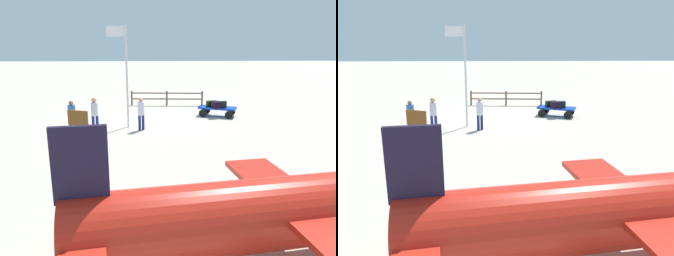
% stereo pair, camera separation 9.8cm
% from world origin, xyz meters
% --- Properties ---
extents(ground_plane, '(120.00, 120.00, 0.00)m').
position_xyz_m(ground_plane, '(0.00, 0.00, 0.00)').
color(ground_plane, '#B5AB99').
extents(luggage_cart, '(2.36, 1.74, 0.56)m').
position_xyz_m(luggage_cart, '(-3.73, -0.84, 0.42)').
color(luggage_cart, '#0A36AD').
rests_on(luggage_cart, ground).
extents(suitcase_tan, '(0.53, 0.35, 0.38)m').
position_xyz_m(suitcase_tan, '(-3.95, -0.59, 0.75)').
color(suitcase_tan, black).
rests_on(suitcase_tan, luggage_cart).
extents(suitcase_olive, '(0.54, 0.41, 0.27)m').
position_xyz_m(suitcase_olive, '(-3.65, -0.65, 0.69)').
color(suitcase_olive, '#483327').
rests_on(suitcase_olive, luggage_cart).
extents(suitcase_navy, '(0.71, 0.50, 0.33)m').
position_xyz_m(suitcase_navy, '(-3.47, -1.02, 0.72)').
color(suitcase_navy, black).
rests_on(suitcase_navy, luggage_cart).
extents(suitcase_grey, '(0.53, 0.41, 0.38)m').
position_xyz_m(suitcase_grey, '(-3.65, -0.45, 0.75)').
color(suitcase_grey, black).
rests_on(suitcase_grey, luggage_cart).
extents(worker_lead, '(0.46, 0.46, 1.64)m').
position_xyz_m(worker_lead, '(0.62, 2.15, 0.94)').
color(worker_lead, navy).
rests_on(worker_lead, ground).
extents(worker_trailing, '(0.34, 0.34, 1.64)m').
position_xyz_m(worker_trailing, '(3.82, 2.89, 0.96)').
color(worker_trailing, navy).
rests_on(worker_trailing, ground).
extents(worker_supervisor, '(0.46, 0.46, 1.70)m').
position_xyz_m(worker_supervisor, '(2.85, 2.40, 1.00)').
color(worker_supervisor, navy).
rests_on(worker_supervisor, ground).
extents(airplane_near, '(9.53, 4.80, 2.99)m').
position_xyz_m(airplane_near, '(-2.99, 12.38, 1.13)').
color(airplane_near, red).
rests_on(airplane_near, ground).
extents(flagpole, '(0.97, 0.12, 5.11)m').
position_xyz_m(flagpole, '(1.42, 1.47, 2.99)').
color(flagpole, silver).
rests_on(flagpole, ground).
extents(signboard, '(0.94, 0.42, 1.44)m').
position_xyz_m(signboard, '(3.25, 4.20, 0.97)').
color(signboard, '#4C3319').
rests_on(signboard, ground).
extents(wooden_fence, '(4.97, 0.48, 1.01)m').
position_xyz_m(wooden_fence, '(-0.91, -4.40, 0.59)').
color(wooden_fence, brown).
rests_on(wooden_fence, ground).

